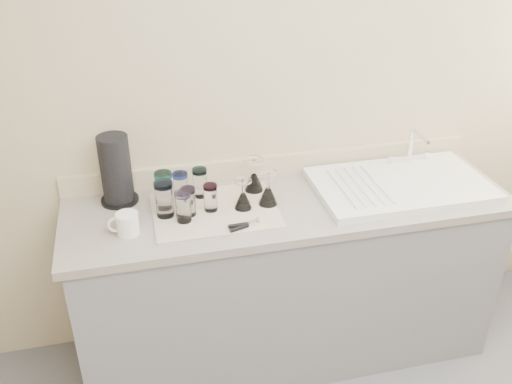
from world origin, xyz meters
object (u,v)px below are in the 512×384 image
object	(u,v)px
sink_unit	(400,184)
white_mug	(127,224)
tumbler_blue	(188,201)
tumbler_teal	(164,189)
goblet_front_right	(268,193)
paper_towel_roll	(116,170)
tumbler_magenta	(164,199)
can_opener	(245,225)
tumbler_extra	(183,206)
tumbler_purple	(200,182)
goblet_front_left	(243,198)
tumbler_lavender	(211,197)
tumbler_cyan	(181,187)
goblet_back_right	(254,180)

from	to	relation	value
sink_unit	white_mug	world-z (taller)	sink_unit
tumbler_blue	tumbler_teal	bearing A→B (deg)	128.76
sink_unit	tumbler_teal	distance (m)	1.12
sink_unit	goblet_front_right	xyz separation A→B (m)	(-0.66, -0.01, 0.04)
tumbler_blue	paper_towel_roll	distance (m)	0.37
sink_unit	tumbler_magenta	bearing A→B (deg)	-179.89
paper_towel_roll	tumbler_teal	bearing A→B (deg)	-24.02
sink_unit	can_opener	distance (m)	0.82
tumbler_extra	can_opener	xyz separation A→B (m)	(0.24, -0.11, -0.06)
tumbler_purple	paper_towel_roll	xyz separation A→B (m)	(-0.37, 0.05, 0.08)
tumbler_teal	tumbler_purple	size ratio (longest dim) A/B	1.14
goblet_front_left	white_mug	world-z (taller)	goblet_front_left
tumbler_lavender	tumbler_extra	xyz separation A→B (m)	(-0.13, -0.06, 0.01)
tumbler_purple	goblet_front_left	size ratio (longest dim) A/B	0.98
tumbler_magenta	white_mug	world-z (taller)	tumbler_magenta
sink_unit	tumbler_lavender	xyz separation A→B (m)	(-0.92, -0.00, 0.05)
goblet_front_right	can_opener	size ratio (longest dim) A/B	1.11
tumbler_cyan	can_opener	xyz separation A→B (m)	(0.23, -0.29, -0.06)
goblet_back_right	white_mug	distance (m)	0.64
tumbler_lavender	paper_towel_roll	bearing A→B (deg)	154.45
tumbler_cyan	tumbler_extra	bearing A→B (deg)	-93.27
tumbler_lavender	white_mug	distance (m)	0.38
tumbler_teal	tumbler_purple	distance (m)	0.17
tumbler_magenta	can_opener	bearing A→B (deg)	-28.98
tumbler_cyan	goblet_back_right	distance (m)	0.35
goblet_front_right	tumbler_extra	bearing A→B (deg)	-171.88
goblet_front_right	paper_towel_roll	xyz separation A→B (m)	(-0.65, 0.19, 0.10)
tumbler_magenta	white_mug	size ratio (longest dim) A/B	1.21
goblet_front_right	tumbler_cyan	bearing A→B (deg)	162.25
tumbler_lavender	goblet_front_left	xyz separation A→B (m)	(0.14, -0.02, -0.02)
can_opener	tumbler_extra	bearing A→B (deg)	155.26
tumbler_lavender	tumbler_extra	world-z (taller)	tumbler_extra
tumbler_lavender	goblet_back_right	xyz separation A→B (m)	(0.23, 0.13, -0.01)
can_opener	white_mug	xyz separation A→B (m)	(-0.48, 0.08, 0.03)
tumbler_blue	goblet_front_left	size ratio (longest dim) A/B	0.92
tumbler_purple	goblet_back_right	xyz separation A→B (m)	(0.25, -0.00, -0.02)
tumbler_purple	goblet_front_left	distance (m)	0.23
tumbler_magenta	tumbler_extra	size ratio (longest dim) A/B	1.17
tumbler_purple	tumbler_blue	distance (m)	0.17
goblet_front_right	paper_towel_roll	world-z (taller)	paper_towel_roll
tumbler_blue	white_mug	bearing A→B (deg)	-163.66
goblet_back_right	goblet_front_right	bearing A→B (deg)	-77.22
tumbler_teal	goblet_front_left	bearing A→B (deg)	-18.92
sink_unit	tumbler_cyan	world-z (taller)	sink_unit
sink_unit	paper_towel_roll	distance (m)	1.33
tumbler_blue	can_opener	world-z (taller)	tumbler_blue
tumbler_teal	goblet_back_right	size ratio (longest dim) A/B	0.99
tumbler_extra	paper_towel_roll	world-z (taller)	paper_towel_roll
can_opener	goblet_front_left	bearing A→B (deg)	79.75
goblet_front_right	goblet_front_left	bearing A→B (deg)	-175.01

